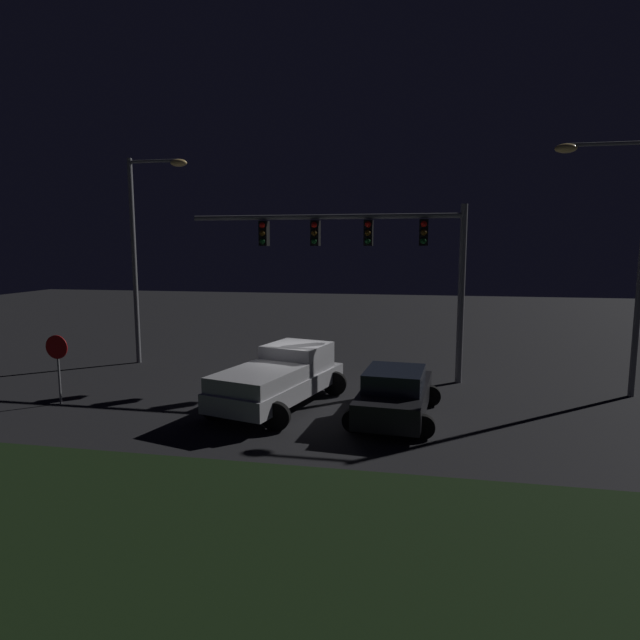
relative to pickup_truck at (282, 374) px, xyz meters
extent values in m
plane|color=black|center=(0.30, 0.78, -1.00)|extent=(80.00, 80.00, 0.00)
cube|color=black|center=(0.30, -8.40, -0.95)|extent=(21.17, 7.37, 0.10)
cube|color=#B7B7BC|center=(-0.05, -0.17, -0.32)|extent=(3.36, 5.74, 0.55)
cube|color=#B7B7BC|center=(0.27, 0.98, 0.38)|extent=(2.28, 2.32, 0.85)
cube|color=black|center=(0.27, 0.98, 0.50)|extent=(2.10, 1.93, 0.51)
cube|color=#B7B7BC|center=(-0.33, -1.21, 0.18)|extent=(2.65, 3.42, 0.45)
cylinder|color=black|center=(-0.52, 1.98, -0.60)|extent=(0.80, 0.22, 0.80)
cylinder|color=black|center=(1.46, 1.43, -0.60)|extent=(0.80, 0.22, 0.80)
cylinder|color=black|center=(-1.55, -1.77, -0.60)|extent=(0.80, 0.22, 0.80)
cylinder|color=black|center=(0.43, -2.31, -0.60)|extent=(0.80, 0.22, 0.80)
cube|color=black|center=(3.58, -0.62, -0.39)|extent=(2.17, 4.54, 0.70)
cube|color=black|center=(3.56, -0.87, 0.24)|extent=(1.76, 2.13, 0.55)
cylinder|color=black|center=(2.79, 0.95, -0.68)|extent=(0.64, 0.22, 0.64)
cylinder|color=black|center=(4.62, 0.80, -0.68)|extent=(0.64, 0.22, 0.64)
cylinder|color=black|center=(2.53, -2.03, -0.68)|extent=(0.64, 0.22, 0.64)
cylinder|color=black|center=(4.37, -2.19, -0.68)|extent=(0.64, 0.22, 0.64)
cylinder|color=slate|center=(5.70, 3.97, 2.25)|extent=(0.24, 0.24, 6.50)
cylinder|color=slate|center=(0.60, 3.97, 5.10)|extent=(10.20, 0.18, 0.18)
cube|color=black|center=(4.30, 3.97, 4.50)|extent=(0.32, 0.44, 0.95)
sphere|color=red|center=(4.30, 3.74, 4.80)|extent=(0.22, 0.22, 0.22)
sphere|color=#59380A|center=(4.30, 3.74, 4.50)|extent=(0.22, 0.22, 0.22)
sphere|color=#0C4719|center=(4.30, 3.74, 4.20)|extent=(0.22, 0.22, 0.22)
cube|color=black|center=(2.30, 3.97, 4.50)|extent=(0.32, 0.44, 0.95)
sphere|color=red|center=(2.30, 3.74, 4.80)|extent=(0.22, 0.22, 0.22)
sphere|color=#59380A|center=(2.30, 3.74, 4.50)|extent=(0.22, 0.22, 0.22)
sphere|color=#0C4719|center=(2.30, 3.74, 4.20)|extent=(0.22, 0.22, 0.22)
cube|color=black|center=(0.30, 3.97, 4.50)|extent=(0.32, 0.44, 0.95)
sphere|color=red|center=(0.30, 3.74, 4.80)|extent=(0.22, 0.22, 0.22)
sphere|color=#59380A|center=(0.30, 3.74, 4.50)|extent=(0.22, 0.22, 0.22)
sphere|color=#0C4719|center=(0.30, 3.74, 4.20)|extent=(0.22, 0.22, 0.22)
cube|color=black|center=(-1.70, 3.97, 4.50)|extent=(0.32, 0.44, 0.95)
sphere|color=red|center=(-1.70, 3.74, 4.80)|extent=(0.22, 0.22, 0.22)
sphere|color=#59380A|center=(-1.70, 3.74, 4.50)|extent=(0.22, 0.22, 0.22)
sphere|color=#0C4719|center=(-1.70, 3.74, 4.20)|extent=(0.22, 0.22, 0.22)
cylinder|color=slate|center=(-7.73, 4.92, 3.32)|extent=(0.20, 0.20, 8.63)
cylinder|color=slate|center=(-6.65, 4.92, 7.48)|extent=(2.18, 0.12, 0.12)
ellipsoid|color=#F9CC72|center=(-5.56, 4.92, 7.38)|extent=(0.70, 0.44, 0.30)
cylinder|color=slate|center=(10.02, 3.14, 7.25)|extent=(2.52, 0.12, 0.12)
ellipsoid|color=#F9CC72|center=(8.76, 3.14, 7.15)|extent=(0.70, 0.44, 0.30)
cylinder|color=slate|center=(-7.01, -1.17, 0.10)|extent=(0.07, 0.07, 2.20)
cylinder|color=#B20C0F|center=(-7.01, -1.20, 0.85)|extent=(0.76, 0.03, 0.76)
camera|label=1|loc=(4.17, -15.68, 3.95)|focal=29.54mm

